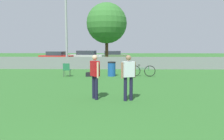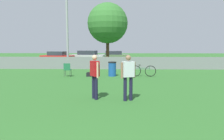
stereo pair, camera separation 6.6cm
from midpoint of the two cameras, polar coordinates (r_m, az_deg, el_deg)
name	(u,v)px [view 2 (the right image)]	position (r m, az deg, el deg)	size (l,w,h in m)	color
fence_backline	(108,63)	(19.45, -0.91, 1.83)	(25.28, 0.07, 1.21)	gray
light_pole	(67,6)	(20.93, -11.68, 16.17)	(0.90, 0.36, 9.83)	#9E9EA3
tree_near_pole	(108,23)	(22.70, -1.08, 12.10)	(4.10, 4.10, 6.42)	#4C331E
player_receiver_white	(128,74)	(8.24, 4.47, -1.10)	(0.56, 0.36, 1.74)	#191933
player_defender_red	(95,73)	(8.49, -4.31, -0.88)	(0.41, 0.52, 1.74)	#191933
folding_chair_sideline	(67,69)	(15.05, -11.46, 0.30)	(0.45, 0.45, 0.91)	#333338
bicycle_sideline	(143,71)	(14.97, 8.21, -0.22)	(1.76, 0.44, 0.80)	black
trash_bin	(112,69)	(14.97, 0.18, 0.29)	(0.55, 0.55, 1.00)	#194C99
gear_bag_sideline	(91,74)	(14.97, -5.42, -1.16)	(0.59, 0.32, 0.29)	black
parked_car_red	(57,57)	(28.72, -14.04, 3.34)	(4.26, 2.38, 1.38)	black
parked_car_silver	(88,56)	(29.01, -6.33, 3.57)	(4.71, 2.35, 1.45)	black
parked_car_olive	(113,56)	(30.78, 0.41, 3.71)	(4.42, 2.10, 1.37)	black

